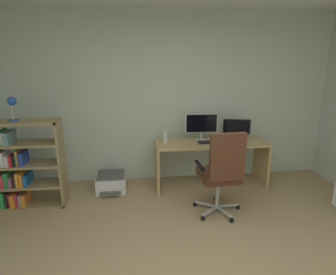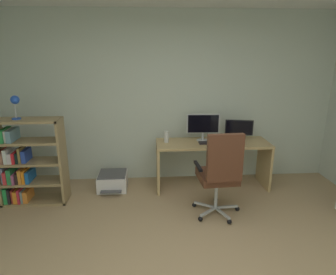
{
  "view_description": "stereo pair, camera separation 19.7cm",
  "coord_description": "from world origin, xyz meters",
  "px_view_note": "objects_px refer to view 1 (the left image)",
  "views": [
    {
      "loc": [
        -0.52,
        -2.02,
        2.01
      ],
      "look_at": [
        -0.08,
        1.82,
        0.89
      ],
      "focal_mm": 31.35,
      "sensor_mm": 36.0,
      "label": 1
    },
    {
      "loc": [
        -0.33,
        -2.04,
        2.01
      ],
      "look_at": [
        -0.08,
        1.82,
        0.89
      ],
      "focal_mm": 31.35,
      "sensor_mm": 36.0,
      "label": 2
    }
  ],
  "objects_px": {
    "office_chair": "(222,170)",
    "printer": "(111,182)",
    "desktop_speaker": "(165,137)",
    "bookshelf": "(22,167)",
    "keyboard": "(209,142)",
    "desk_lamp": "(12,104)",
    "monitor_main": "(201,124)",
    "computer_mouse": "(223,141)",
    "monitor_secondary": "(237,128)",
    "desk": "(211,153)"
  },
  "relations": [
    {
      "from": "keyboard",
      "to": "desk_lamp",
      "type": "xyz_separation_m",
      "value": [
        -2.61,
        -0.25,
        0.67
      ]
    },
    {
      "from": "desk",
      "to": "monitor_main",
      "type": "bearing_deg",
      "value": 147.2
    },
    {
      "from": "bookshelf",
      "to": "desktop_speaker",
      "type": "bearing_deg",
      "value": 10.42
    },
    {
      "from": "monitor_main",
      "to": "desk",
      "type": "bearing_deg",
      "value": -32.8
    },
    {
      "from": "office_chair",
      "to": "printer",
      "type": "height_order",
      "value": "office_chair"
    },
    {
      "from": "desk",
      "to": "office_chair",
      "type": "bearing_deg",
      "value": -96.19
    },
    {
      "from": "desktop_speaker",
      "to": "printer",
      "type": "height_order",
      "value": "desktop_speaker"
    },
    {
      "from": "keyboard",
      "to": "desktop_speaker",
      "type": "distance_m",
      "value": 0.66
    },
    {
      "from": "monitor_secondary",
      "to": "desk_lamp",
      "type": "xyz_separation_m",
      "value": [
        -3.07,
        -0.41,
        0.5
      ]
    },
    {
      "from": "monitor_secondary",
      "to": "keyboard",
      "type": "distance_m",
      "value": 0.52
    },
    {
      "from": "monitor_main",
      "to": "monitor_secondary",
      "type": "height_order",
      "value": "monitor_main"
    },
    {
      "from": "desk",
      "to": "office_chair",
      "type": "distance_m",
      "value": 0.9
    },
    {
      "from": "monitor_secondary",
      "to": "printer",
      "type": "xyz_separation_m",
      "value": [
        -1.94,
        -0.07,
        -0.77
      ]
    },
    {
      "from": "computer_mouse",
      "to": "monitor_secondary",
      "type": "bearing_deg",
      "value": 23.19
    },
    {
      "from": "keyboard",
      "to": "office_chair",
      "type": "height_order",
      "value": "office_chair"
    },
    {
      "from": "monitor_secondary",
      "to": "bookshelf",
      "type": "distance_m",
      "value": 3.11
    },
    {
      "from": "computer_mouse",
      "to": "monitor_main",
      "type": "bearing_deg",
      "value": 151.41
    },
    {
      "from": "desk",
      "to": "printer",
      "type": "relative_size",
      "value": 3.33
    },
    {
      "from": "desktop_speaker",
      "to": "bookshelf",
      "type": "bearing_deg",
      "value": -169.58
    },
    {
      "from": "computer_mouse",
      "to": "printer",
      "type": "bearing_deg",
      "value": 172.09
    },
    {
      "from": "monitor_secondary",
      "to": "keyboard",
      "type": "xyz_separation_m",
      "value": [
        -0.46,
        -0.15,
        -0.17
      ]
    },
    {
      "from": "office_chair",
      "to": "printer",
      "type": "xyz_separation_m",
      "value": [
        -1.42,
        0.91,
        -0.5
      ]
    },
    {
      "from": "monitor_secondary",
      "to": "desk_lamp",
      "type": "relative_size",
      "value": 1.34
    },
    {
      "from": "monitor_main",
      "to": "desk_lamp",
      "type": "xyz_separation_m",
      "value": [
        -2.51,
        -0.41,
        0.43
      ]
    },
    {
      "from": "desk",
      "to": "bookshelf",
      "type": "xyz_separation_m",
      "value": [
        -2.64,
        -0.32,
        0.0
      ]
    },
    {
      "from": "keyboard",
      "to": "bookshelf",
      "type": "height_order",
      "value": "bookshelf"
    },
    {
      "from": "keyboard",
      "to": "desktop_speaker",
      "type": "xyz_separation_m",
      "value": [
        -0.65,
        0.1,
        0.07
      ]
    },
    {
      "from": "computer_mouse",
      "to": "office_chair",
      "type": "bearing_deg",
      "value": -113.83
    },
    {
      "from": "monitor_main",
      "to": "monitor_secondary",
      "type": "relative_size",
      "value": 1.2
    },
    {
      "from": "keyboard",
      "to": "computer_mouse",
      "type": "distance_m",
      "value": 0.23
    },
    {
      "from": "bookshelf",
      "to": "printer",
      "type": "bearing_deg",
      "value": 16.54
    },
    {
      "from": "monitor_main",
      "to": "computer_mouse",
      "type": "distance_m",
      "value": 0.41
    },
    {
      "from": "monitor_secondary",
      "to": "office_chair",
      "type": "bearing_deg",
      "value": -117.65
    },
    {
      "from": "monitor_main",
      "to": "computer_mouse",
      "type": "bearing_deg",
      "value": -22.71
    },
    {
      "from": "monitor_secondary",
      "to": "desktop_speaker",
      "type": "bearing_deg",
      "value": -177.54
    },
    {
      "from": "desk",
      "to": "keyboard",
      "type": "relative_size",
      "value": 4.97
    },
    {
      "from": "printer",
      "to": "monitor_secondary",
      "type": "bearing_deg",
      "value": 2.14
    },
    {
      "from": "desk",
      "to": "monitor_main",
      "type": "relative_size",
      "value": 3.41
    },
    {
      "from": "monitor_main",
      "to": "printer",
      "type": "distance_m",
      "value": 1.62
    },
    {
      "from": "bookshelf",
      "to": "desk_lamp",
      "type": "xyz_separation_m",
      "value": [
        -0.01,
        0.0,
        0.85
      ]
    },
    {
      "from": "keyboard",
      "to": "desktop_speaker",
      "type": "height_order",
      "value": "desktop_speaker"
    },
    {
      "from": "monitor_secondary",
      "to": "printer",
      "type": "bearing_deg",
      "value": -177.86
    },
    {
      "from": "monitor_main",
      "to": "desktop_speaker",
      "type": "distance_m",
      "value": 0.58
    },
    {
      "from": "desktop_speaker",
      "to": "printer",
      "type": "relative_size",
      "value": 0.34
    },
    {
      "from": "desktop_speaker",
      "to": "desk_lamp",
      "type": "distance_m",
      "value": 2.08
    },
    {
      "from": "desk",
      "to": "desk_lamp",
      "type": "xyz_separation_m",
      "value": [
        -2.65,
        -0.32,
        0.86
      ]
    },
    {
      "from": "keyboard",
      "to": "desktop_speaker",
      "type": "relative_size",
      "value": 2.0
    },
    {
      "from": "keyboard",
      "to": "computer_mouse",
      "type": "height_order",
      "value": "computer_mouse"
    },
    {
      "from": "computer_mouse",
      "to": "desk_lamp",
      "type": "relative_size",
      "value": 0.32
    },
    {
      "from": "printer",
      "to": "bookshelf",
      "type": "bearing_deg",
      "value": -163.46
    }
  ]
}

